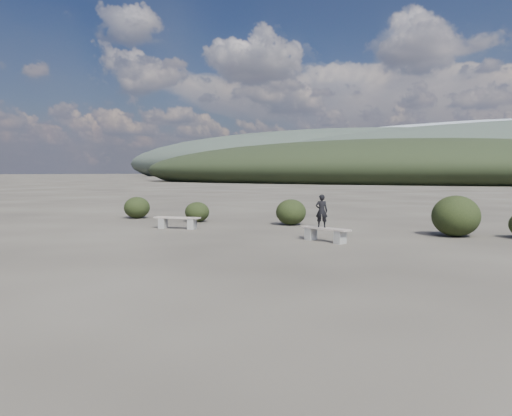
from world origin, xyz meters
The scene contains 8 objects.
ground centered at (0.00, 0.00, 0.00)m, with size 1200.00×1200.00×0.00m, color #322D27.
bench_left centered at (-4.48, 5.99, 0.27)m, with size 1.79×0.80×0.44m.
bench_right centered at (1.59, 5.51, 0.26)m, with size 1.73×0.84×0.43m.
seated_person centered at (1.46, 5.55, 0.93)m, with size 0.36×0.24×1.00m, color black.
shrub_a centered at (-5.41, 8.44, 0.42)m, with size 1.03×1.03×0.84m, color black.
shrub_b centered at (-1.42, 9.31, 0.51)m, with size 1.20×1.20×1.03m, color black.
shrub_d centered at (4.79, 8.83, 0.67)m, with size 1.53×1.53×1.34m, color black.
shrub_f centered at (-8.78, 8.39, 0.49)m, with size 1.16×1.16×0.98m, color black.
Camera 1 is at (7.31, -8.43, 2.08)m, focal length 35.00 mm.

